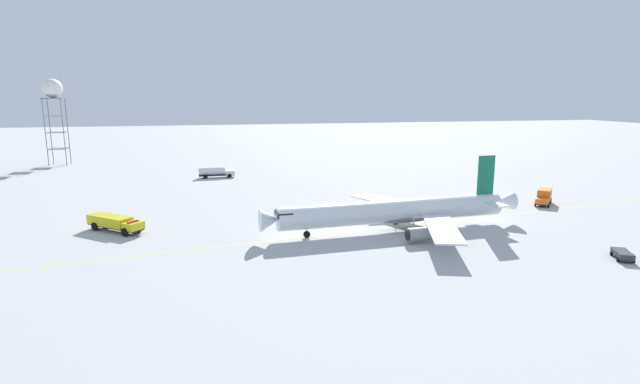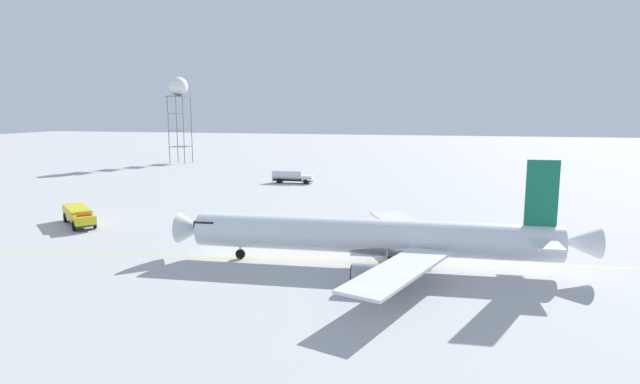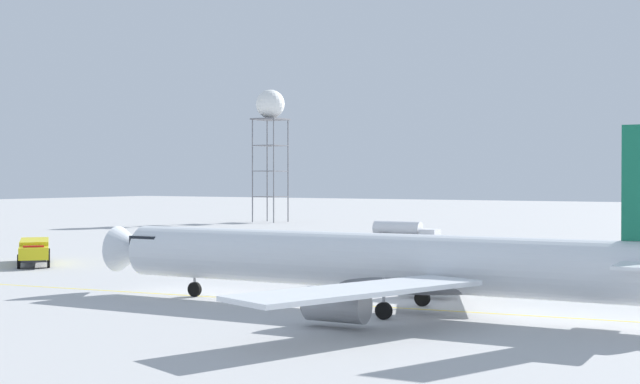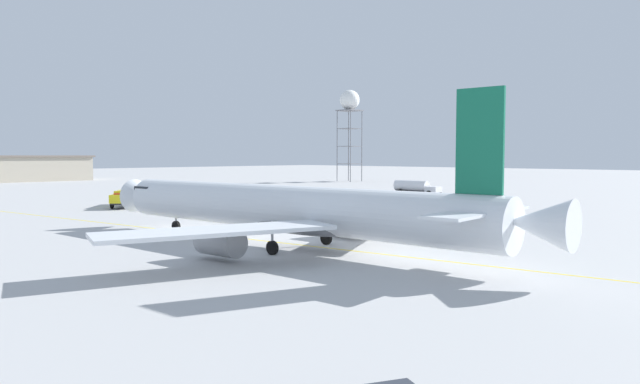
% 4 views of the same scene
% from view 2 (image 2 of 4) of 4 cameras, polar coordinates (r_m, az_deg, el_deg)
% --- Properties ---
extents(ground_plane, '(600.00, 600.00, 0.00)m').
position_cam_2_polar(ground_plane, '(57.81, 9.23, -8.33)').
color(ground_plane, '#B2B2B2').
extents(airliner_main, '(36.16, 45.81, 12.02)m').
position_cam_2_polar(airliner_main, '(57.97, 6.09, -4.99)').
color(airliner_main, silver).
rests_on(airliner_main, ground_plane).
extents(fuel_tanker_truck, '(3.11, 9.67, 2.87)m').
position_cam_2_polar(fuel_tanker_truck, '(123.01, -3.13, 1.71)').
color(fuel_tanker_truck, '#232326').
rests_on(fuel_tanker_truck, ground_plane).
extents(fire_tender_truck, '(9.30, 9.97, 2.50)m').
position_cam_2_polar(fire_tender_truck, '(86.27, -24.70, -2.24)').
color(fire_tender_truck, '#232326').
rests_on(fire_tender_truck, ground_plane).
extents(radar_tower, '(6.04, 6.04, 27.18)m').
position_cam_2_polar(radar_tower, '(175.05, -15.08, 10.59)').
color(radar_tower, slate).
rests_on(radar_tower, ground_plane).
extents(taxiway_centreline, '(26.46, 175.63, 0.01)m').
position_cam_2_polar(taxiway_centreline, '(60.49, 5.85, -7.47)').
color(taxiway_centreline, yellow).
rests_on(taxiway_centreline, ground_plane).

